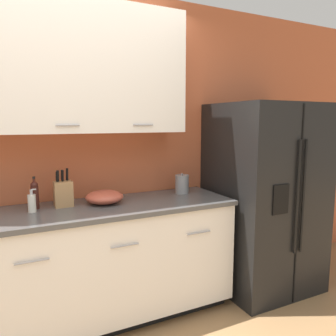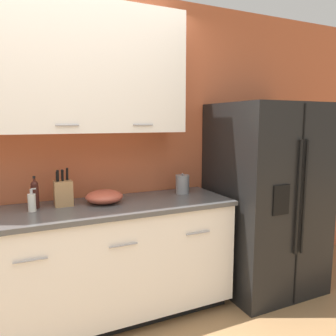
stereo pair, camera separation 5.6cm
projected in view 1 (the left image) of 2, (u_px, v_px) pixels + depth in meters
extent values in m
cube|color=#BC5B38|center=(50.00, 153.00, 2.58)|extent=(10.00, 0.05, 2.60)
cube|color=white|center=(61.00, 67.00, 2.36)|extent=(1.87, 0.32, 0.95)
cylinder|color=#99999E|center=(68.00, 125.00, 2.26)|extent=(0.16, 0.01, 0.01)
cylinder|color=#99999E|center=(143.00, 125.00, 2.51)|extent=(0.16, 0.01, 0.01)
cube|color=black|center=(75.00, 319.00, 2.52)|extent=(2.41, 0.54, 0.09)
cube|color=white|center=(74.00, 266.00, 2.42)|extent=(2.45, 0.62, 0.80)
cube|color=#4C4C4C|center=(71.00, 212.00, 2.35)|extent=(2.48, 0.64, 0.03)
cylinder|color=#99999E|center=(32.00, 262.00, 1.98)|extent=(0.20, 0.01, 0.01)
cylinder|color=#99999E|center=(125.00, 246.00, 2.23)|extent=(0.20, 0.01, 0.01)
cylinder|color=#99999E|center=(199.00, 233.00, 2.49)|extent=(0.20, 0.01, 0.01)
cube|color=black|center=(264.00, 197.00, 3.04)|extent=(0.90, 0.80, 1.71)
cube|color=black|center=(298.00, 207.00, 2.68)|extent=(0.01, 0.01, 1.67)
cylinder|color=black|center=(297.00, 198.00, 2.64)|extent=(0.02, 0.02, 0.94)
cylinder|color=black|center=(303.00, 197.00, 2.67)|extent=(0.02, 0.02, 0.94)
cube|color=black|center=(281.00, 199.00, 2.58)|extent=(0.16, 0.01, 0.24)
cube|color=#A87A4C|center=(63.00, 194.00, 2.43)|extent=(0.13, 0.12, 0.19)
cylinder|color=black|center=(57.00, 176.00, 2.41)|extent=(0.02, 0.03, 0.07)
cylinder|color=black|center=(58.00, 176.00, 2.38)|extent=(0.02, 0.04, 0.09)
cylinder|color=black|center=(62.00, 175.00, 2.42)|extent=(0.02, 0.03, 0.08)
cylinder|color=black|center=(63.00, 176.00, 2.39)|extent=(0.01, 0.03, 0.09)
cylinder|color=black|center=(67.00, 174.00, 2.44)|extent=(0.02, 0.04, 0.09)
cylinder|color=silver|center=(32.00, 203.00, 2.27)|extent=(0.05, 0.05, 0.12)
cylinder|color=#B2B2B5|center=(31.00, 192.00, 2.26)|extent=(0.02, 0.02, 0.04)
cylinder|color=#B2B2B5|center=(34.00, 189.00, 2.26)|extent=(0.03, 0.01, 0.01)
cylinder|color=#3D1914|center=(35.00, 198.00, 2.35)|extent=(0.06, 0.06, 0.17)
sphere|color=#3D1914|center=(34.00, 185.00, 2.34)|extent=(0.05, 0.05, 0.05)
cylinder|color=#3D1914|center=(34.00, 183.00, 2.34)|extent=(0.02, 0.02, 0.06)
cylinder|color=black|center=(34.00, 178.00, 2.33)|extent=(0.02, 0.02, 0.01)
cylinder|color=gray|center=(182.00, 185.00, 2.87)|extent=(0.12, 0.12, 0.15)
cylinder|color=gray|center=(182.00, 176.00, 2.85)|extent=(0.12, 0.12, 0.01)
sphere|color=gray|center=(182.00, 174.00, 2.85)|extent=(0.02, 0.02, 0.02)
ellipsoid|color=#B24C38|center=(104.00, 197.00, 2.51)|extent=(0.29, 0.29, 0.10)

